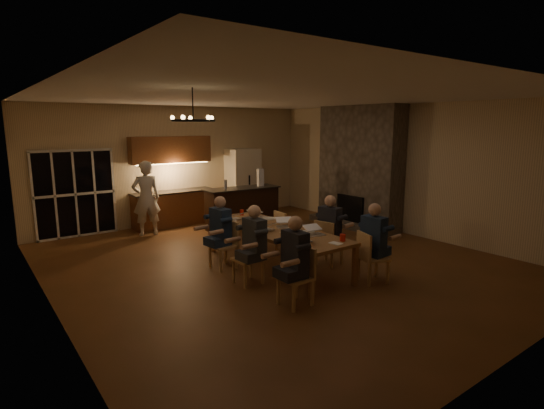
{
  "coord_description": "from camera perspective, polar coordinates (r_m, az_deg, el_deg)",
  "views": [
    {
      "loc": [
        -4.92,
        -6.45,
        2.68
      ],
      "look_at": [
        0.11,
        0.3,
        1.11
      ],
      "focal_mm": 28.0,
      "sensor_mm": 36.0,
      "label": 1
    }
  ],
  "objects": [
    {
      "name": "notepad",
      "position": [
        7.14,
        8.57,
        -5.19
      ],
      "size": [
        0.18,
        0.23,
        0.01
      ],
      "primitive_type": "cube",
      "rotation": [
        0.0,
        0.0,
        0.14
      ],
      "color": "white",
      "rests_on": "dining_table"
    },
    {
      "name": "kitchenette",
      "position": [
        11.7,
        -13.17,
        3.03
      ],
      "size": [
        2.24,
        0.68,
        2.4
      ],
      "primitive_type": null,
      "color": "brown",
      "rests_on": "ground"
    },
    {
      "name": "chair_left_near",
      "position": [
        6.45,
        3.16,
        -9.74
      ],
      "size": [
        0.44,
        0.44,
        0.89
      ],
      "primitive_type": null,
      "rotation": [
        0.0,
        0.0,
        -1.56
      ],
      "color": "tan",
      "rests_on": "ground"
    },
    {
      "name": "person_right_mid",
      "position": [
        8.25,
        7.74,
        -3.49
      ],
      "size": [
        0.7,
        0.7,
        1.38
      ],
      "primitive_type": null,
      "rotation": [
        0.0,
        0.0,
        1.76
      ],
      "color": "#20222A",
      "rests_on": "ground"
    },
    {
      "name": "plate_near",
      "position": [
        7.81,
        4.86,
        -3.71
      ],
      "size": [
        0.25,
        0.25,
        0.02
      ],
      "primitive_type": "cylinder",
      "color": "white",
      "rests_on": "dining_table"
    },
    {
      "name": "chair_left_mid",
      "position": [
        7.31,
        -3.25,
        -7.26
      ],
      "size": [
        0.44,
        0.44,
        0.89
      ],
      "primitive_type": null,
      "rotation": [
        0.0,
        0.0,
        -1.56
      ],
      "color": "tan",
      "rests_on": "ground"
    },
    {
      "name": "dining_table",
      "position": [
        8.17,
        0.5,
        -5.82
      ],
      "size": [
        1.1,
        3.28,
        0.75
      ],
      "primitive_type": "cube",
      "color": "#9D6C3E",
      "rests_on": "ground"
    },
    {
      "name": "chair_right_far",
      "position": [
        9.12,
        2.13,
        -3.61
      ],
      "size": [
        0.48,
        0.48,
        0.89
      ],
      "primitive_type": null,
      "rotation": [
        0.0,
        0.0,
        1.48
      ],
      "color": "tan",
      "rests_on": "ground"
    },
    {
      "name": "redcup_near",
      "position": [
        7.31,
        9.48,
        -4.41
      ],
      "size": [
        0.1,
        0.1,
        0.12
      ],
      "primitive_type": "cylinder",
      "color": "red",
      "rests_on": "dining_table"
    },
    {
      "name": "standing_person",
      "position": [
        10.83,
        -16.55,
        0.8
      ],
      "size": [
        0.73,
        0.53,
        1.85
      ],
      "primitive_type": "imported",
      "rotation": [
        0.0,
        0.0,
        3.0
      ],
      "color": "silver",
      "rests_on": "ground"
    },
    {
      "name": "mug_front",
      "position": [
        7.68,
        2.19,
        -3.62
      ],
      "size": [
        0.07,
        0.07,
        0.1
      ],
      "primitive_type": "cylinder",
      "color": "white",
      "rests_on": "dining_table"
    },
    {
      "name": "refrigerator",
      "position": [
        12.72,
        -3.92,
        2.96
      ],
      "size": [
        0.9,
        0.68,
        2.0
      ],
      "primitive_type": "cube",
      "color": "#ECE1C5",
      "rests_on": "ground"
    },
    {
      "name": "chair_left_far",
      "position": [
        8.12,
        -6.58,
        -5.47
      ],
      "size": [
        0.47,
        0.47,
        0.89
      ],
      "primitive_type": null,
      "rotation": [
        0.0,
        0.0,
        -1.5
      ],
      "color": "tan",
      "rests_on": "ground"
    },
    {
      "name": "chair_right_near",
      "position": [
        7.57,
        13.5,
        -6.9
      ],
      "size": [
        0.56,
        0.56,
        0.89
      ],
      "primitive_type": null,
      "rotation": [
        0.0,
        0.0,
        1.25
      ],
      "color": "tan",
      "rests_on": "ground"
    },
    {
      "name": "mug_mid",
      "position": [
        8.53,
        -1.14,
        -2.17
      ],
      "size": [
        0.08,
        0.08,
        0.1
      ],
      "primitive_type": "cylinder",
      "color": "white",
      "rests_on": "dining_table"
    },
    {
      "name": "laptop_e",
      "position": [
        8.86,
        -5.15,
        -1.31
      ],
      "size": [
        0.37,
        0.34,
        0.23
      ],
      "primitive_type": null,
      "rotation": [
        0.0,
        0.0,
        3.34
      ],
      "color": "silver",
      "rests_on": "dining_table"
    },
    {
      "name": "can_silver",
      "position": [
        7.55,
        3.91,
        -3.81
      ],
      "size": [
        0.06,
        0.06,
        0.12
      ],
      "primitive_type": "cylinder",
      "color": "#B2B2B7",
      "rests_on": "dining_table"
    },
    {
      "name": "french_doors",
      "position": [
        11.26,
        -24.94,
        1.26
      ],
      "size": [
        1.86,
        0.08,
        2.1
      ],
      "primitive_type": "cube",
      "color": "black",
      "rests_on": "ground"
    },
    {
      "name": "plate_left",
      "position": [
        7.21,
        3.07,
        -4.9
      ],
      "size": [
        0.26,
        0.26,
        0.02
      ],
      "primitive_type": "cylinder",
      "color": "white",
      "rests_on": "dining_table"
    },
    {
      "name": "right_wall",
      "position": [
        11.08,
        17.45,
        4.5
      ],
      "size": [
        0.04,
        9.0,
        3.2
      ],
      "primitive_type": "cube",
      "color": "beige",
      "rests_on": "ground"
    },
    {
      "name": "person_left_mid",
      "position": [
        7.2,
        -2.36,
        -5.48
      ],
      "size": [
        0.62,
        0.62,
        1.38
      ],
      "primitive_type": null,
      "rotation": [
        0.0,
        0.0,
        -1.54
      ],
      "color": "#363B40",
      "rests_on": "ground"
    },
    {
      "name": "laptop_c",
      "position": [
        7.92,
        -1.03,
        -2.69
      ],
      "size": [
        0.34,
        0.3,
        0.23
      ],
      "primitive_type": null,
      "rotation": [
        0.0,
        0.0,
        3.21
      ],
      "color": "silver",
      "rests_on": "dining_table"
    },
    {
      "name": "person_left_far",
      "position": [
        8.12,
        -6.91,
        -3.7
      ],
      "size": [
        0.66,
        0.66,
        1.38
      ],
      "primitive_type": null,
      "rotation": [
        0.0,
        0.0,
        -1.46
      ],
      "color": "#1E314B",
      "rests_on": "ground"
    },
    {
      "name": "back_wall",
      "position": [
        12.07,
        -12.56,
        5.19
      ],
      "size": [
        8.0,
        0.04,
        3.2
      ],
      "primitive_type": "cube",
      "color": "beige",
      "rests_on": "ground"
    },
    {
      "name": "laptop_d",
      "position": [
        8.17,
        1.78,
        -2.29
      ],
      "size": [
        0.41,
        0.39,
        0.23
      ],
      "primitive_type": null,
      "rotation": [
        0.0,
        0.0,
        -0.47
      ],
      "color": "silver",
      "rests_on": "dining_table"
    },
    {
      "name": "left_wall",
      "position": [
        6.6,
        -28.35,
        -0.13
      ],
      "size": [
        0.04,
        9.0,
        3.2
      ],
      "primitive_type": "cube",
      "color": "beige",
      "rests_on": "ground"
    },
    {
      "name": "redcup_mid",
      "position": [
        8.07,
        -3.44,
        -2.86
      ],
      "size": [
        0.1,
        0.1,
        0.12
      ],
      "primitive_type": "cylinder",
      "color": "red",
      "rests_on": "dining_table"
    },
    {
      "name": "fireplace",
      "position": [
        11.58,
        11.69,
        5.0
      ],
      "size": [
        0.58,
        2.5,
        3.2
      ],
      "primitive_type": "cube",
      "color": "#64594E",
      "rests_on": "ground"
    },
    {
      "name": "mug_back",
      "position": [
        8.53,
        -5.01,
        -2.2
      ],
      "size": [
        0.07,
        0.07,
        0.1
      ],
      "primitive_type": "cylinder",
      "color": "white",
      "rests_on": "dining_table"
    },
    {
      "name": "laptop_a",
      "position": [
        7.13,
        4.01,
        -4.22
      ],
      "size": [
        0.35,
        0.32,
        0.23
      ],
      "primitive_type": null,
      "rotation": [
        0.0,
        0.0,
        3.27
      ],
      "color": "silver",
      "rests_on": "dining_table"
    },
    {
      "name": "bar_island",
      "position": [
        11.21,
        -4.01,
        -0.46
      ],
      "size": [
        2.04,
        0.79,
        1.08
      ],
      "primitive_type": "cube",
      "rotation": [
        0.0,
        0.0,
        -0.05
      ],
      "color": "black",
      "rests_on": "ground"
    },
    {
      "name": "bar_bottle",
      "position": [
        10.88,
        -6.27,
        2.69
      ],
      "size": [
        0.08,
        0.08,
        0.24
      ],
      "primitive_type": "cylinder",
      "color": "#99999E",
      "rests_on": "bar_island"
    },
    {
      "name": "plate_far",
      "position": [
        8.9,
        -0.38,
        -1.89
      ],
      "size": [
        0.28,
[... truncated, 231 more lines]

